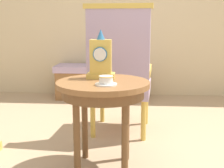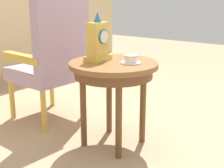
% 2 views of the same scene
% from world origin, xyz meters
% --- Properties ---
extents(ground_plane, '(10.00, 10.00, 0.00)m').
position_xyz_m(ground_plane, '(0.00, 0.00, 0.00)').
color(ground_plane, tan).
extents(side_table, '(0.62, 0.62, 0.61)m').
position_xyz_m(side_table, '(-0.05, -0.04, 0.53)').
color(side_table, brown).
rests_on(side_table, ground).
extents(teacup_left, '(0.14, 0.14, 0.06)m').
position_xyz_m(teacup_left, '(-0.02, -0.16, 0.64)').
color(teacup_left, white).
rests_on(teacup_left, side_table).
extents(mantel_clock, '(0.19, 0.11, 0.34)m').
position_xyz_m(mantel_clock, '(-0.08, 0.08, 0.75)').
color(mantel_clock, gold).
rests_on(mantel_clock, side_table).
extents(armchair, '(0.58, 0.57, 1.14)m').
position_xyz_m(armchair, '(0.02, 0.63, 0.59)').
color(armchair, '#B299B7').
rests_on(armchair, ground).
extents(window_bench, '(1.15, 0.40, 0.44)m').
position_xyz_m(window_bench, '(-0.32, 1.95, 0.22)').
color(window_bench, '#B299B7').
rests_on(window_bench, ground).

